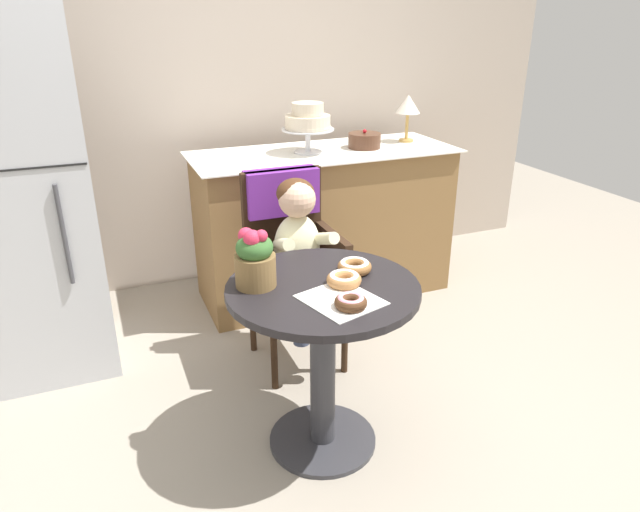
# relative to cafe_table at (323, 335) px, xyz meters

# --- Properties ---
(ground_plane) EXTENTS (8.00, 8.00, 0.00)m
(ground_plane) POSITION_rel_cafe_table_xyz_m (0.00, 0.00, -0.51)
(ground_plane) COLOR gray
(back_wall) EXTENTS (4.80, 0.10, 2.70)m
(back_wall) POSITION_rel_cafe_table_xyz_m (0.00, 1.85, 0.84)
(back_wall) COLOR #B2A393
(back_wall) RESTS_ON ground
(cafe_table) EXTENTS (0.72, 0.72, 0.72)m
(cafe_table) POSITION_rel_cafe_table_xyz_m (0.00, 0.00, 0.00)
(cafe_table) COLOR black
(cafe_table) RESTS_ON ground
(wicker_chair) EXTENTS (0.42, 0.45, 0.95)m
(wicker_chair) POSITION_rel_cafe_table_xyz_m (0.11, 0.70, 0.13)
(wicker_chair) COLOR #332114
(wicker_chair) RESTS_ON ground
(seated_child) EXTENTS (0.27, 0.32, 0.73)m
(seated_child) POSITION_rel_cafe_table_xyz_m (0.11, 0.55, 0.17)
(seated_child) COLOR beige
(seated_child) RESTS_ON ground
(paper_napkin) EXTENTS (0.29, 0.31, 0.00)m
(paper_napkin) POSITION_rel_cafe_table_xyz_m (0.01, -0.13, 0.21)
(paper_napkin) COLOR white
(paper_napkin) RESTS_ON cafe_table
(donut_front) EXTENTS (0.13, 0.13, 0.05)m
(donut_front) POSITION_rel_cafe_table_xyz_m (0.16, 0.06, 0.24)
(donut_front) COLOR #936033
(donut_front) RESTS_ON cafe_table
(donut_mid) EXTENTS (0.13, 0.13, 0.05)m
(donut_mid) POSITION_rel_cafe_table_xyz_m (0.07, -0.03, 0.24)
(donut_mid) COLOR #AD7542
(donut_mid) RESTS_ON cafe_table
(donut_side) EXTENTS (0.11, 0.11, 0.05)m
(donut_side) POSITION_rel_cafe_table_xyz_m (0.02, -0.20, 0.24)
(donut_side) COLOR #4C2D19
(donut_side) RESTS_ON cafe_table
(flower_vase) EXTENTS (0.15, 0.15, 0.23)m
(flower_vase) POSITION_rel_cafe_table_xyz_m (-0.23, 0.09, 0.32)
(flower_vase) COLOR brown
(flower_vase) RESTS_ON cafe_table
(display_counter) EXTENTS (1.56, 0.62, 0.90)m
(display_counter) POSITION_rel_cafe_table_xyz_m (0.55, 1.30, -0.05)
(display_counter) COLOR olive
(display_counter) RESTS_ON ground
(tiered_cake_stand) EXTENTS (0.30, 0.30, 0.28)m
(tiered_cake_stand) POSITION_rel_cafe_table_xyz_m (0.45, 1.30, 0.57)
(tiered_cake_stand) COLOR silver
(tiered_cake_stand) RESTS_ON display_counter
(round_layer_cake) EXTENTS (0.19, 0.19, 0.11)m
(round_layer_cake) POSITION_rel_cafe_table_xyz_m (0.80, 1.29, 0.44)
(round_layer_cake) COLOR #4C2D1E
(round_layer_cake) RESTS_ON display_counter
(table_lamp) EXTENTS (0.15, 0.15, 0.28)m
(table_lamp) POSITION_rel_cafe_table_xyz_m (1.13, 1.36, 0.61)
(table_lamp) COLOR #B28C47
(table_lamp) RESTS_ON display_counter
(refrigerator) EXTENTS (0.64, 0.63, 1.70)m
(refrigerator) POSITION_rel_cafe_table_xyz_m (-1.05, 1.10, 0.34)
(refrigerator) COLOR #B7BABF
(refrigerator) RESTS_ON ground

